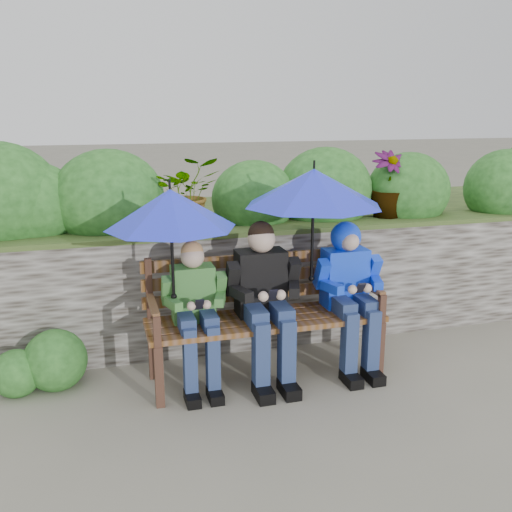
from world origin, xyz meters
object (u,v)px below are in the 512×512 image
object	(u,v)px
park_bench	(263,308)
boy_right	(349,283)
umbrella_right	(314,187)
umbrella_left	(170,209)
boy_middle	(265,295)
boy_left	(196,307)

from	to	relation	value
park_bench	boy_right	xyz separation A→B (m)	(0.67, -0.07, 0.16)
boy_right	umbrella_right	world-z (taller)	umbrella_right
boy_right	park_bench	bearing A→B (deg)	173.81
park_bench	umbrella_left	xyz separation A→B (m)	(-0.69, -0.11, 0.81)
umbrella_right	boy_middle	bearing A→B (deg)	-171.14
boy_left	umbrella_left	size ratio (longest dim) A/B	1.21
boy_left	boy_right	xyz separation A→B (m)	(1.20, 0.01, 0.07)
boy_left	boy_middle	distance (m)	0.51
park_bench	boy_middle	size ratio (longest dim) A/B	1.48
boy_middle	boy_right	xyz separation A→B (m)	(0.69, 0.02, 0.02)
boy_middle	boy_left	bearing A→B (deg)	178.68
boy_right	umbrella_left	world-z (taller)	umbrella_left
boy_middle	park_bench	bearing A→B (deg)	79.58
park_bench	boy_left	distance (m)	0.54
boy_left	boy_right	bearing A→B (deg)	0.27
park_bench	boy_right	size ratio (longest dim) A/B	1.54
boy_middle	umbrella_right	bearing A→B (deg)	8.86
park_bench	umbrella_left	world-z (taller)	umbrella_left
park_bench	boy_middle	xyz separation A→B (m)	(-0.02, -0.09, 0.13)
boy_left	umbrella_right	distance (m)	1.22
boy_middle	umbrella_left	xyz separation A→B (m)	(-0.67, -0.02, 0.68)
umbrella_left	boy_middle	bearing A→B (deg)	1.88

